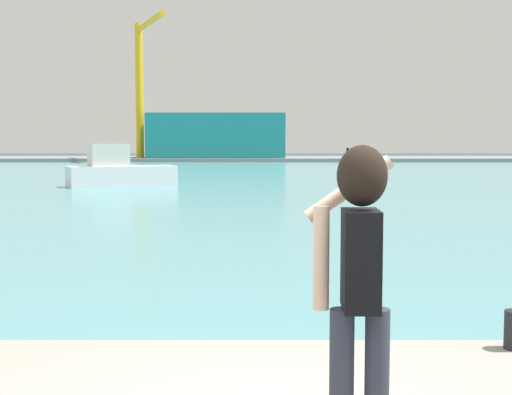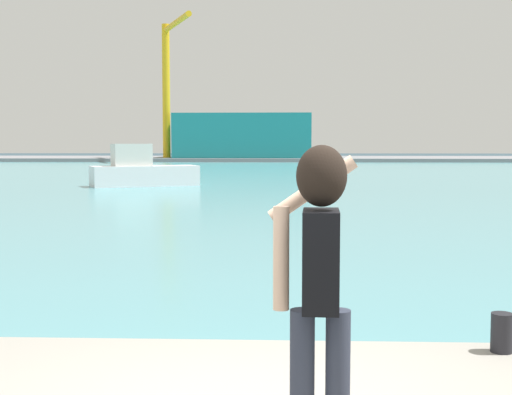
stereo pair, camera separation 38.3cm
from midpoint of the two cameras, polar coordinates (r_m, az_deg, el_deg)
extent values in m
plane|color=#334751|center=(54.10, -0.12, 1.98)|extent=(220.00, 220.00, 0.00)
cube|color=#599EA8|center=(56.10, -0.12, 2.08)|extent=(140.00, 100.00, 0.02)
cube|color=gray|center=(96.08, -0.13, 3.21)|extent=(140.00, 20.00, 0.46)
cylinder|color=#2D3342|center=(4.06, 4.14, -14.78)|extent=(0.14, 0.14, 0.82)
cylinder|color=#2D3342|center=(4.08, 7.04, -14.71)|extent=(0.14, 0.14, 0.82)
cube|color=black|center=(3.89, 5.67, -5.12)|extent=(0.22, 0.35, 0.56)
sphere|color=#E0B293|center=(3.85, 5.72, 1.65)|extent=(0.22, 0.22, 0.22)
ellipsoid|color=black|center=(3.82, 5.75, 1.79)|extent=(0.28, 0.26, 0.34)
cylinder|color=#E0B293|center=(3.88, 2.42, -5.00)|extent=(0.09, 0.09, 0.58)
cylinder|color=#E0B293|center=(4.07, 4.84, 0.68)|extent=(0.53, 0.11, 0.40)
cube|color=black|center=(4.18, 4.79, 3.12)|extent=(0.02, 0.07, 0.14)
cube|color=white|center=(38.54, -11.38, 1.74)|extent=(6.04, 4.14, 1.11)
cube|color=silver|center=(38.35, -12.45, 3.43)|extent=(2.43, 2.15, 1.21)
cube|color=teal|center=(94.21, -3.42, 5.07)|extent=(17.80, 12.33, 5.77)
cylinder|color=yellow|center=(93.40, -9.83, 8.62)|extent=(1.00, 1.00, 17.52)
cylinder|color=yellow|center=(88.32, -9.00, 14.08)|extent=(5.34, 11.82, 0.70)
camera|label=1|loc=(0.19, -91.26, -0.10)|focal=48.66mm
camera|label=2|loc=(0.19, 88.74, 0.10)|focal=48.66mm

